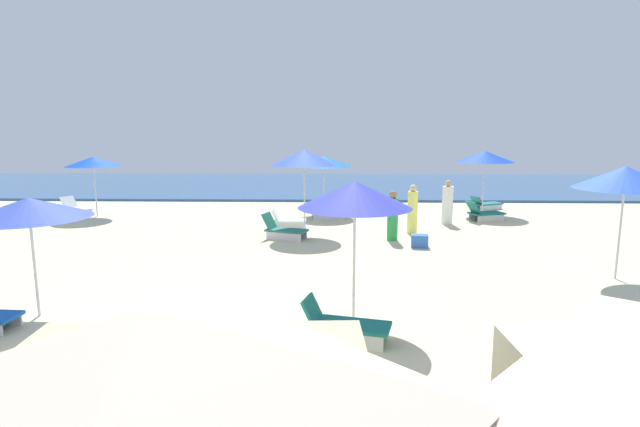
# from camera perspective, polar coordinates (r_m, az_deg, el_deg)

# --- Properties ---
(ground_plane) EXTENTS (60.00, 60.00, 0.00)m
(ground_plane) POSITION_cam_1_polar(r_m,az_deg,el_deg) (8.18, -15.68, -16.15)
(ground_plane) COLOR beige
(ocean) EXTENTS (60.00, 13.41, 0.12)m
(ocean) POSITION_cam_1_polar(r_m,az_deg,el_deg) (30.58, -2.81, 3.29)
(ocean) COLOR #2C5588
(ocean) RESTS_ON ground_plane
(umbrella_0) EXTENTS (2.19, 2.19, 2.27)m
(umbrella_0) POSITION_cam_1_polar(r_m,az_deg,el_deg) (10.57, -30.27, 0.55)
(umbrella_0) COLOR silver
(umbrella_0) RESTS_ON ground_plane
(umbrella_1) EXTENTS (2.30, 2.30, 2.58)m
(umbrella_1) POSITION_cam_1_polar(r_m,az_deg,el_deg) (21.49, 18.32, 6.18)
(umbrella_1) COLOR silver
(umbrella_1) RESTS_ON ground_plane
(lounge_chair_1_0) EXTENTS (1.56, 1.09, 0.78)m
(lounge_chair_1_0) POSITION_cam_1_polar(r_m,az_deg,el_deg) (20.10, 18.18, 0.05)
(lounge_chair_1_0) COLOR silver
(lounge_chair_1_0) RESTS_ON ground_plane
(lounge_chair_1_1) EXTENTS (1.54, 1.14, 0.63)m
(lounge_chair_1_1) POSITION_cam_1_polar(r_m,az_deg,el_deg) (22.88, 18.33, 1.05)
(lounge_chair_1_1) COLOR silver
(lounge_chair_1_1) RESTS_ON ground_plane
(umbrella_2) EXTENTS (2.13, 2.13, 2.38)m
(umbrella_2) POSITION_cam_1_polar(r_m,az_deg,el_deg) (21.78, -24.44, 5.41)
(umbrella_2) COLOR silver
(umbrella_2) RESTS_ON ground_plane
(lounge_chair_2_0) EXTENTS (1.44, 1.15, 0.72)m
(lounge_chair_2_0) POSITION_cam_1_polar(r_m,az_deg,el_deg) (22.67, -26.07, 0.54)
(lounge_chair_2_0) COLOR silver
(lounge_chair_2_0) RESTS_ON ground_plane
(umbrella_3) EXTENTS (2.04, 2.04, 2.60)m
(umbrella_3) POSITION_cam_1_polar(r_m,az_deg,el_deg) (8.87, 4.00, 2.18)
(umbrella_3) COLOR silver
(umbrella_3) RESTS_ON ground_plane
(lounge_chair_3_0) EXTENTS (1.54, 0.90, 0.71)m
(lounge_chair_3_0) POSITION_cam_1_polar(r_m,az_deg,el_deg) (8.54, 2.67, -12.62)
(lounge_chair_3_0) COLOR silver
(lounge_chair_3_0) RESTS_ON ground_plane
(umbrella_4) EXTENTS (2.18, 2.18, 2.82)m
(umbrella_4) POSITION_cam_1_polar(r_m,az_deg,el_deg) (16.45, -1.80, 6.41)
(umbrella_4) COLOR silver
(umbrella_4) RESTS_ON ground_plane
(lounge_chair_4_0) EXTENTS (1.20, 0.66, 0.69)m
(lounge_chair_4_0) POSITION_cam_1_polar(r_m,az_deg,el_deg) (17.67, -3.70, -0.82)
(lounge_chair_4_0) COLOR silver
(lounge_chair_4_0) RESTS_ON ground_plane
(lounge_chair_4_1) EXTENTS (1.54, 1.00, 0.81)m
(lounge_chair_4_1) POSITION_cam_1_polar(r_m,az_deg,el_deg) (16.06, -4.20, -1.87)
(lounge_chair_4_1) COLOR silver
(lounge_chair_4_1) RESTS_ON ground_plane
(umbrella_5) EXTENTS (2.25, 2.25, 2.38)m
(umbrella_5) POSITION_cam_1_polar(r_m,az_deg,el_deg) (20.34, 0.46, 5.97)
(umbrella_5) COLOR silver
(umbrella_5) RESTS_ON ground_plane
(lounge_chair_5_0) EXTENTS (1.53, 0.74, 0.66)m
(lounge_chair_5_0) POSITION_cam_1_polar(r_m,az_deg,el_deg) (19.39, 0.67, 0.07)
(lounge_chair_5_0) COLOR silver
(lounge_chair_5_0) RESTS_ON ground_plane
(umbrella_7) EXTENTS (2.24, 2.24, 2.66)m
(umbrella_7) POSITION_cam_1_polar(r_m,az_deg,el_deg) (13.40, 31.48, 3.50)
(umbrella_7) COLOR silver
(umbrella_7) RESTS_ON ground_plane
(beachgoer_0) EXTENTS (0.39, 0.39, 1.65)m
(beachgoer_0) POSITION_cam_1_polar(r_m,az_deg,el_deg) (17.01, 10.50, 0.33)
(beachgoer_0) COLOR #F9F36D
(beachgoer_0) RESTS_ON ground_plane
(beachgoer_1) EXTENTS (0.56, 0.56, 1.63)m
(beachgoer_1) POSITION_cam_1_polar(r_m,az_deg,el_deg) (18.96, 14.33, 1.07)
(beachgoer_1) COLOR white
(beachgoer_1) RESTS_ON ground_plane
(beachgoer_2) EXTENTS (0.44, 0.44, 1.58)m
(beachgoer_2) POSITION_cam_1_polar(r_m,az_deg,el_deg) (15.86, 8.28, -0.39)
(beachgoer_2) COLOR green
(beachgoer_2) RESTS_ON ground_plane
(cooler_box_0) EXTENTS (0.54, 0.44, 0.38)m
(cooler_box_0) POSITION_cam_1_polar(r_m,az_deg,el_deg) (15.20, 11.29, -3.08)
(cooler_box_0) COLOR blue
(cooler_box_0) RESTS_ON ground_plane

